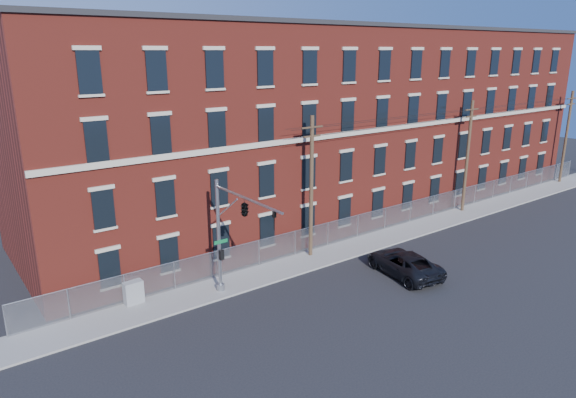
# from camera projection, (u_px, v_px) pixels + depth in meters

# --- Properties ---
(ground) EXTENTS (140.00, 140.00, 0.00)m
(ground) POSITION_uv_depth(u_px,v_px,m) (343.00, 292.00, 31.73)
(ground) COLOR black
(ground) RESTS_ON ground
(sidewalk) EXTENTS (65.00, 3.00, 0.12)m
(sidewalk) POSITION_uv_depth(u_px,v_px,m) (409.00, 230.00, 42.46)
(sidewalk) COLOR gray
(sidewalk) RESTS_ON ground
(mill_building) EXTENTS (55.30, 14.32, 16.30)m
(mill_building) POSITION_uv_depth(u_px,v_px,m) (339.00, 120.00, 47.08)
(mill_building) COLOR maroon
(mill_building) RESTS_ON ground
(chain_link_fence) EXTENTS (59.06, 0.06, 1.85)m
(chain_link_fence) POSITION_uv_depth(u_px,v_px,m) (398.00, 215.00, 43.18)
(chain_link_fence) COLOR #A5A8AD
(chain_link_fence) RESTS_ON ground
(traffic_signal_mast) EXTENTS (0.90, 6.75, 7.00)m
(traffic_signal_mast) POSITION_uv_depth(u_px,v_px,m) (238.00, 218.00, 28.47)
(traffic_signal_mast) COLOR #9EA0A5
(traffic_signal_mast) RESTS_ON ground
(utility_pole_near) EXTENTS (1.80, 0.28, 10.00)m
(utility_pole_near) POSITION_uv_depth(u_px,v_px,m) (311.00, 185.00, 35.71)
(utility_pole_near) COLOR #453522
(utility_pole_near) RESTS_ON ground
(utility_pole_mid) EXTENTS (1.80, 0.28, 10.00)m
(utility_pole_mid) POSITION_uv_depth(u_px,v_px,m) (467.00, 154.00, 46.05)
(utility_pole_mid) COLOR #453522
(utility_pole_mid) RESTS_ON ground
(utility_pole_far) EXTENTS (1.80, 0.28, 10.00)m
(utility_pole_far) POSITION_uv_depth(u_px,v_px,m) (566.00, 135.00, 56.38)
(utility_pole_far) COLOR #453522
(utility_pole_far) RESTS_ON ground
(overhead_wires) EXTENTS (40.00, 0.62, 0.62)m
(overhead_wires) POSITION_uv_depth(u_px,v_px,m) (472.00, 112.00, 44.99)
(overhead_wires) COLOR black
(overhead_wires) RESTS_ON ground
(pickup_truck) EXTENTS (3.51, 6.07, 1.59)m
(pickup_truck) POSITION_uv_depth(u_px,v_px,m) (404.00, 263.00, 33.98)
(pickup_truck) COLOR black
(pickup_truck) RESTS_ON ground
(utility_cabinet) EXTENTS (1.12, 0.60, 1.37)m
(utility_cabinet) POSITION_uv_depth(u_px,v_px,m) (134.00, 292.00, 29.87)
(utility_cabinet) COLOR gray
(utility_cabinet) RESTS_ON sidewalk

